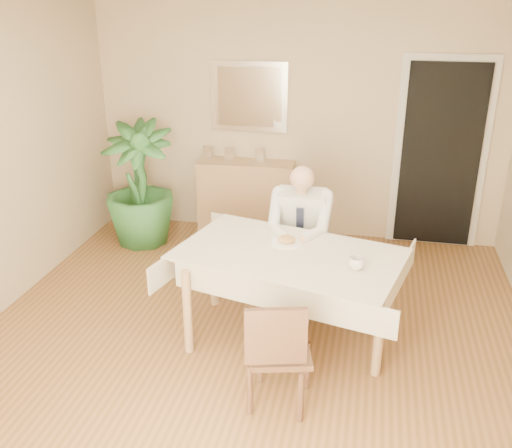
% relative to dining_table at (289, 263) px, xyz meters
% --- Properties ---
extents(room, '(5.00, 5.02, 2.60)m').
position_rel_dining_table_xyz_m(room, '(-0.27, -0.30, 0.63)').
color(room, brown).
rests_on(room, ground).
extents(window, '(1.34, 0.04, 1.44)m').
position_rel_dining_table_xyz_m(window, '(-0.27, -2.77, 0.78)').
color(window, beige).
rests_on(window, room).
extents(doorway, '(0.96, 0.07, 2.10)m').
position_rel_dining_table_xyz_m(doorway, '(1.28, 2.16, 0.33)').
color(doorway, beige).
rests_on(doorway, ground).
extents(mirror, '(0.86, 0.04, 0.76)m').
position_rel_dining_table_xyz_m(mirror, '(-0.80, 2.17, 0.88)').
color(mirror, silver).
rests_on(mirror, room).
extents(dining_table, '(1.96, 1.43, 0.75)m').
position_rel_dining_table_xyz_m(dining_table, '(0.00, 0.00, 0.00)').
color(dining_table, '#A97C50').
rests_on(dining_table, ground).
extents(chair_far, '(0.45, 0.46, 0.89)m').
position_rel_dining_table_xyz_m(chair_far, '(0.00, 0.88, -0.17)').
color(chair_far, '#432A1E').
rests_on(chair_far, ground).
extents(chair_near, '(0.48, 0.49, 0.84)m').
position_rel_dining_table_xyz_m(chair_near, '(0.07, -0.88, -0.20)').
color(chair_near, '#432A1E').
rests_on(chair_near, ground).
extents(seated_man, '(0.48, 0.72, 1.24)m').
position_rel_dining_table_xyz_m(seated_man, '(-0.00, 0.59, 0.02)').
color(seated_man, silver).
rests_on(seated_man, ground).
extents(plate, '(0.26, 0.26, 0.02)m').
position_rel_dining_table_xyz_m(plate, '(-0.04, 0.18, 0.09)').
color(plate, white).
rests_on(plate, dining_table).
extents(food, '(0.14, 0.14, 0.06)m').
position_rel_dining_table_xyz_m(food, '(-0.04, 0.18, 0.11)').
color(food, olive).
rests_on(food, dining_table).
extents(knife, '(0.01, 0.13, 0.01)m').
position_rel_dining_table_xyz_m(knife, '(-0.00, 0.12, 0.11)').
color(knife, silver).
rests_on(knife, dining_table).
extents(fork, '(0.01, 0.13, 0.01)m').
position_rel_dining_table_xyz_m(fork, '(-0.08, 0.12, 0.11)').
color(fork, silver).
rests_on(fork, dining_table).
extents(coffee_mug, '(0.12, 0.12, 0.09)m').
position_rel_dining_table_xyz_m(coffee_mug, '(0.52, -0.17, 0.13)').
color(coffee_mug, white).
rests_on(coffee_mug, dining_table).
extents(sideboard, '(1.09, 0.42, 0.86)m').
position_rel_dining_table_xyz_m(sideboard, '(-0.80, 2.02, -0.24)').
color(sideboard, '#A97C50').
rests_on(sideboard, ground).
extents(photo_frame_left, '(0.10, 0.02, 0.14)m').
position_rel_dining_table_xyz_m(photo_frame_left, '(-1.26, 2.09, 0.26)').
color(photo_frame_left, silver).
rests_on(photo_frame_left, sideboard).
extents(photo_frame_center, '(0.10, 0.02, 0.14)m').
position_rel_dining_table_xyz_m(photo_frame_center, '(-1.00, 2.06, 0.26)').
color(photo_frame_center, silver).
rests_on(photo_frame_center, sideboard).
extents(photo_frame_right, '(0.10, 0.02, 0.14)m').
position_rel_dining_table_xyz_m(photo_frame_right, '(-0.66, 2.10, 0.26)').
color(photo_frame_right, silver).
rests_on(photo_frame_right, sideboard).
extents(potted_palm, '(0.85, 0.85, 1.36)m').
position_rel_dining_table_xyz_m(potted_palm, '(-1.88, 1.54, 0.01)').
color(potted_palm, '#225323').
rests_on(potted_palm, ground).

